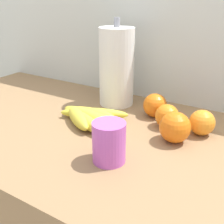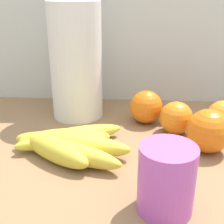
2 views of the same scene
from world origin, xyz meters
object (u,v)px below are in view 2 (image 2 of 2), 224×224
Objects in this scene: orange_right at (223,117)px; orange_front at (176,118)px; orange_center at (146,107)px; banana_bunch at (65,144)px; orange_far_right at (206,131)px; mug at (166,179)px; paper_towel_roll at (76,62)px.

orange_right is 1.02× the size of orange_front.
orange_center is (-0.16, 0.05, 0.00)m from orange_right.
orange_front is at bearing -176.19° from orange_right.
banana_bunch is 3.27× the size of orange_front.
mug is at bearing -118.98° from orange_far_right.
orange_right is 0.73× the size of mug.
orange_right is at bearing 55.32° from orange_far_right.
orange_center is 0.26× the size of paper_towel_roll.
banana_bunch is 3.19× the size of orange_right.
mug reaches higher than banana_bunch.
orange_front is at bearing -21.08° from paper_towel_roll.
orange_center is at bearing 92.45° from mug.
paper_towel_roll is at bearing 166.19° from orange_right.
banana_bunch is at bearing -161.69° from orange_right.
mug is (0.17, -0.32, -0.08)m from paper_towel_roll.
mug is at bearing -61.86° from paper_towel_roll.
orange_far_right is 0.19m from mug.
orange_center is at bearing 44.09° from banana_bunch.
orange_far_right is 1.10× the size of orange_center.
paper_towel_roll is at bearing 158.92° from orange_front.
paper_towel_roll is at bearing 118.14° from mug.
banana_bunch is at bearing 139.75° from mug.
orange_center is (0.15, 0.15, 0.02)m from banana_bunch.
orange_far_right reaches higher than orange_front.
mug is (-0.05, -0.24, 0.01)m from orange_front.
orange_far_right is at bearing -30.51° from paper_towel_roll.
orange_right is 0.29m from mug.
orange_center is at bearing 138.92° from orange_front.
mug reaches higher than orange_front.
orange_center is at bearing -11.47° from paper_towel_roll.
paper_towel_roll is (-0.22, 0.08, 0.10)m from orange_front.
orange_front reaches higher than banana_bunch.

